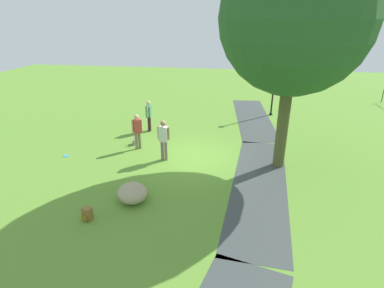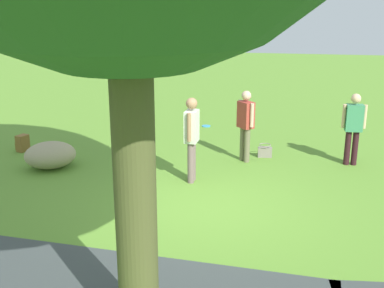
# 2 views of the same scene
# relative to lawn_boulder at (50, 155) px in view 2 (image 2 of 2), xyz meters

# --- Properties ---
(ground_plane) EXTENTS (48.00, 48.00, 0.00)m
(ground_plane) POSITION_rel_lawn_boulder_xyz_m (-3.66, 1.74, -0.29)
(ground_plane) COLOR #5E9131
(footpath_segment_mid) EXTENTS (8.13, 2.57, 0.01)m
(footpath_segment_mid) POSITION_rel_lawn_boulder_xyz_m (-1.70, 4.18, -0.28)
(footpath_segment_mid) COLOR #3C4342
(footpath_segment_mid) RESTS_ON ground
(lawn_boulder) EXTENTS (1.43, 1.37, 0.58)m
(lawn_boulder) POSITION_rel_lawn_boulder_xyz_m (0.00, 0.00, 0.00)
(lawn_boulder) COLOR tan
(lawn_boulder) RESTS_ON ground
(woman_with_handbag) EXTENTS (0.42, 0.43, 1.63)m
(woman_with_handbag) POSITION_rel_lawn_boulder_xyz_m (-4.18, -1.15, 0.65)
(woman_with_handbag) COLOR #6E694D
(woman_with_handbag) RESTS_ON ground
(man_near_boulder) EXTENTS (0.26, 0.52, 1.74)m
(man_near_boulder) POSITION_rel_lawn_boulder_xyz_m (-3.19, 0.30, 0.72)
(man_near_boulder) COLOR #77605D
(man_near_boulder) RESTS_ON ground
(passerby_on_path) EXTENTS (0.52, 0.25, 1.61)m
(passerby_on_path) POSITION_rel_lawn_boulder_xyz_m (-6.52, -1.29, 0.64)
(passerby_on_path) COLOR #32161C
(passerby_on_path) RESTS_ON ground
(handbag_on_grass) EXTENTS (0.33, 0.30, 0.31)m
(handbag_on_grass) POSITION_rel_lawn_boulder_xyz_m (-4.63, -1.49, -0.15)
(handbag_on_grass) COLOR gray
(handbag_on_grass) RESTS_ON ground
(backpack_by_boulder) EXTENTS (0.32, 0.33, 0.40)m
(backpack_by_boulder) POSITION_rel_lawn_boulder_xyz_m (1.19, -1.00, -0.09)
(backpack_by_boulder) COLOR brown
(backpack_by_boulder) RESTS_ON ground
(frisbee_on_grass) EXTENTS (0.25, 0.25, 0.02)m
(frisbee_on_grass) POSITION_rel_lawn_boulder_xyz_m (-2.90, -4.01, -0.28)
(frisbee_on_grass) COLOR #399BCC
(frisbee_on_grass) RESTS_ON ground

